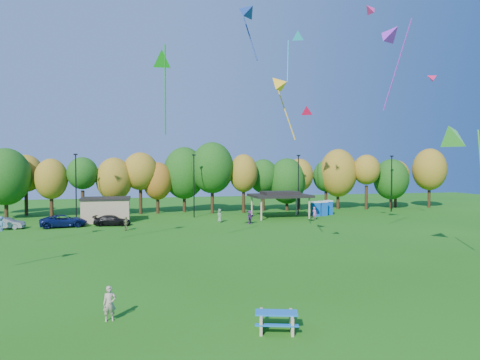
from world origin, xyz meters
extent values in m
plane|color=#19600F|center=(0.00, 0.00, 0.00)|extent=(160.00, 160.00, 0.00)
cylinder|color=black|center=(-23.75, 44.20, 1.78)|extent=(0.50, 0.50, 3.56)
ellipsoid|color=#144C0F|center=(-23.75, 44.20, 5.94)|extent=(6.62, 6.62, 8.00)
cylinder|color=black|center=(-22.13, 48.25, 1.90)|extent=(0.50, 0.50, 3.79)
ellipsoid|color=olive|center=(-22.13, 48.25, 6.32)|extent=(4.94, 4.94, 5.58)
cylinder|color=black|center=(-18.02, 45.01, 1.67)|extent=(0.50, 0.50, 3.34)
ellipsoid|color=olive|center=(-18.02, 45.01, 5.56)|extent=(4.61, 4.61, 5.88)
cylinder|color=black|center=(-13.72, 44.85, 1.91)|extent=(0.50, 0.50, 3.82)
ellipsoid|color=#144C0F|center=(-13.72, 44.85, 6.36)|extent=(4.43, 4.43, 4.73)
cylinder|color=black|center=(-9.30, 45.50, 1.63)|extent=(0.50, 0.50, 3.25)
ellipsoid|color=olive|center=(-9.30, 45.50, 5.42)|extent=(5.33, 5.33, 6.53)
cylinder|color=black|center=(-5.45, 46.07, 1.98)|extent=(0.50, 0.50, 3.96)
ellipsoid|color=olive|center=(-5.45, 46.07, 6.61)|extent=(5.31, 5.31, 5.82)
cylinder|color=black|center=(-2.85, 46.34, 1.52)|extent=(0.50, 0.50, 3.05)
ellipsoid|color=#995914|center=(-2.85, 46.34, 5.08)|extent=(4.54, 4.54, 5.87)
cylinder|color=black|center=(1.42, 47.53, 1.89)|extent=(0.50, 0.50, 3.77)
ellipsoid|color=#144C0F|center=(1.42, 47.53, 6.29)|extent=(6.69, 6.69, 8.35)
cylinder|color=black|center=(5.46, 44.54, 2.14)|extent=(0.50, 0.50, 4.28)
ellipsoid|color=#144C0F|center=(5.46, 44.54, 7.14)|extent=(6.64, 6.64, 8.01)
cylinder|color=black|center=(10.41, 44.21, 1.88)|extent=(0.50, 0.50, 3.76)
ellipsoid|color=olive|center=(10.41, 44.21, 6.27)|extent=(4.49, 4.49, 6.02)
cylinder|color=black|center=(14.29, 46.25, 1.72)|extent=(0.50, 0.50, 3.43)
ellipsoid|color=#144C0F|center=(14.29, 46.25, 5.72)|extent=(4.77, 4.77, 5.63)
cylinder|color=black|center=(18.11, 45.40, 1.48)|extent=(0.50, 0.50, 2.95)
ellipsoid|color=#144C0F|center=(18.11, 45.40, 4.92)|extent=(6.14, 6.14, 7.54)
cylinder|color=black|center=(20.39, 45.86, 1.76)|extent=(0.50, 0.50, 3.52)
ellipsoid|color=olive|center=(20.39, 45.86, 5.87)|extent=(4.78, 4.78, 5.53)
cylinder|color=black|center=(26.06, 47.51, 1.69)|extent=(0.50, 0.50, 3.39)
ellipsoid|color=#144C0F|center=(26.06, 47.51, 5.64)|extent=(4.54, 4.54, 5.46)
cylinder|color=black|center=(27.70, 46.23, 1.86)|extent=(0.50, 0.50, 3.72)
ellipsoid|color=olive|center=(27.70, 46.23, 6.20)|extent=(6.32, 6.32, 8.24)
cylinder|color=black|center=(31.99, 44.27, 2.03)|extent=(0.50, 0.50, 4.06)
ellipsoid|color=olive|center=(31.99, 44.27, 6.77)|extent=(4.50, 4.50, 5.13)
cylinder|color=black|center=(37.07, 44.81, 1.53)|extent=(0.50, 0.50, 3.05)
ellipsoid|color=#144C0F|center=(37.07, 44.81, 5.09)|extent=(5.97, 5.97, 7.05)
cylinder|color=black|center=(38.98, 46.35, 1.78)|extent=(0.50, 0.50, 3.55)
ellipsoid|color=olive|center=(38.98, 46.35, 5.92)|extent=(4.60, 4.60, 4.99)
cylinder|color=black|center=(44.51, 44.51, 2.03)|extent=(0.50, 0.50, 4.07)
ellipsoid|color=olive|center=(44.51, 44.51, 6.78)|extent=(5.83, 5.83, 7.42)
cylinder|color=black|center=(-14.00, 40.00, 4.50)|extent=(0.16, 0.16, 9.00)
cube|color=black|center=(-14.00, 40.00, 9.00)|extent=(0.50, 0.25, 0.18)
cylinder|color=black|center=(2.00, 40.00, 4.50)|extent=(0.16, 0.16, 9.00)
cube|color=black|center=(2.00, 40.00, 9.00)|extent=(0.50, 0.25, 0.18)
cylinder|color=black|center=(18.00, 40.00, 4.50)|extent=(0.16, 0.16, 9.00)
cube|color=black|center=(18.00, 40.00, 9.00)|extent=(0.50, 0.25, 0.18)
cylinder|color=black|center=(34.00, 40.00, 4.50)|extent=(0.16, 0.16, 9.00)
cube|color=black|center=(34.00, 40.00, 9.00)|extent=(0.50, 0.25, 0.18)
cube|color=tan|center=(-10.00, 38.00, 1.50)|extent=(6.00, 4.00, 3.00)
cube|color=black|center=(-10.00, 38.00, 3.12)|extent=(6.30, 4.30, 0.25)
cylinder|color=tan|center=(10.50, 34.50, 1.50)|extent=(0.24, 0.24, 3.00)
cylinder|color=tan|center=(17.50, 34.50, 1.50)|extent=(0.24, 0.24, 3.00)
cylinder|color=tan|center=(10.50, 39.50, 1.50)|extent=(0.24, 0.24, 3.00)
cylinder|color=tan|center=(17.50, 39.50, 1.50)|extent=(0.24, 0.24, 3.00)
cube|color=black|center=(14.00, 37.00, 3.15)|extent=(8.20, 6.20, 0.35)
cube|color=black|center=(14.00, 37.00, 3.55)|extent=(5.00, 3.50, 0.45)
cube|color=#0D4CB0|center=(19.73, 37.34, 1.00)|extent=(1.10, 1.10, 2.00)
cube|color=silver|center=(19.73, 37.34, 2.09)|extent=(1.15, 1.15, 0.18)
cube|color=#0D4CB0|center=(21.03, 37.70, 1.00)|extent=(1.10, 1.10, 2.00)
cube|color=silver|center=(21.03, 37.70, 2.09)|extent=(1.15, 1.15, 0.18)
cube|color=#0D4CB0|center=(22.33, 38.74, 1.00)|extent=(1.10, 1.10, 2.00)
cube|color=silver|center=(22.33, 38.74, 2.09)|extent=(1.15, 1.15, 0.18)
cube|color=tan|center=(-0.46, -2.69, 0.38)|extent=(0.57, 1.52, 0.77)
cube|color=tan|center=(0.86, -3.10, 0.38)|extent=(0.57, 1.52, 0.77)
cube|color=blue|center=(0.20, -2.90, 0.80)|extent=(2.07, 1.33, 0.06)
cube|color=blue|center=(0.01, -3.53, 0.47)|extent=(1.92, 0.81, 0.05)
cube|color=blue|center=(0.39, -2.26, 0.47)|extent=(1.92, 0.81, 0.05)
imported|color=tan|center=(-7.29, 0.09, 0.85)|extent=(0.66, 0.47, 1.70)
imported|color=gray|center=(-21.02, 33.99, 0.66)|extent=(4.16, 1.82, 1.33)
imported|color=#0D184E|center=(-14.69, 34.07, 0.75)|extent=(5.75, 3.35, 1.51)
imported|color=black|center=(-9.02, 34.00, 0.65)|extent=(4.71, 2.51, 1.30)
imported|color=#5F8359|center=(4.59, 33.88, 0.89)|extent=(0.84, 1.02, 1.79)
imported|color=#C55D9E|center=(17.83, 33.47, 0.89)|extent=(0.68, 0.77, 1.77)
imported|color=#686D42|center=(-7.22, 29.44, 0.80)|extent=(0.92, 0.95, 1.59)
imported|color=teal|center=(-21.09, 32.21, 0.86)|extent=(1.26, 0.97, 1.73)
imported|color=#7F3887|center=(8.08, 31.43, 0.89)|extent=(1.47, 1.58, 1.77)
cone|color=navy|center=(2.35, 11.74, 19.65)|extent=(2.08, 2.14, 1.73)
cylinder|color=navy|center=(3.11, 12.67, 17.85)|extent=(1.00, 1.20, 3.79)
cone|color=#FF0E42|center=(6.70, 9.34, 11.77)|extent=(1.44, 1.56, 1.29)
cone|color=#D6194D|center=(27.18, 21.98, 17.70)|extent=(1.61, 1.52, 1.31)
cone|color=yellow|center=(5.17, 12.04, 14.25)|extent=(2.17, 2.14, 1.74)
cylinder|color=yellow|center=(6.29, 13.04, 12.00)|extent=(1.41, 1.28, 4.73)
cone|color=#16AA1D|center=(-3.88, 14.83, 16.47)|extent=(1.80, 2.33, 2.24)
cylinder|color=#16AA1D|center=(-3.75, 12.73, 13.32)|extent=(0.25, 2.49, 6.61)
cone|color=#26C4F3|center=(13.14, 27.91, 23.25)|extent=(2.25, 2.50, 2.10)
cylinder|color=#26C4F3|center=(12.45, 29.58, 20.55)|extent=(0.91, 2.02, 5.67)
cone|color=#5AD84C|center=(17.81, 7.22, 9.99)|extent=(3.57, 3.39, 2.89)
cone|color=#A529DE|center=(17.18, 14.40, 19.83)|extent=(2.48, 2.79, 2.34)
cylinder|color=#A529DE|center=(16.28, 12.18, 16.23)|extent=(1.15, 2.66, 7.55)
cone|color=#EC2780|center=(15.13, 14.97, 22.08)|extent=(1.52, 1.29, 1.34)
camera|label=1|loc=(-5.93, -21.25, 7.55)|focal=32.00mm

